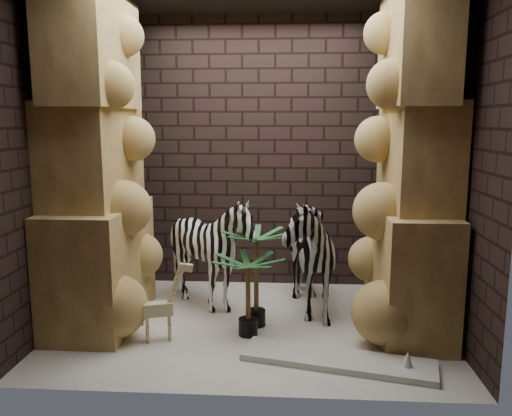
# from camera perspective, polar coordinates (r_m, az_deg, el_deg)

# --- Properties ---
(floor) EXTENTS (3.50, 3.50, 0.00)m
(floor) POSITION_cam_1_polar(r_m,az_deg,el_deg) (4.87, -0.62, -12.85)
(floor) COLOR beige
(floor) RESTS_ON ground
(wall_back) EXTENTS (3.50, 0.00, 3.50)m
(wall_back) POSITION_cam_1_polar(r_m,az_deg,el_deg) (5.75, 0.28, 6.04)
(wall_back) COLOR black
(wall_back) RESTS_ON ground
(wall_front) EXTENTS (3.50, 0.00, 3.50)m
(wall_front) POSITION_cam_1_polar(r_m,az_deg,el_deg) (3.27, -2.29, 3.27)
(wall_front) COLOR black
(wall_front) RESTS_ON ground
(wall_left) EXTENTS (0.00, 3.00, 3.00)m
(wall_left) POSITION_cam_1_polar(r_m,az_deg,el_deg) (4.96, -21.33, 4.80)
(wall_left) COLOR black
(wall_left) RESTS_ON ground
(wall_right) EXTENTS (0.00, 3.00, 3.00)m
(wall_right) POSITION_cam_1_polar(r_m,az_deg,el_deg) (4.71, 21.15, 4.59)
(wall_right) COLOR black
(wall_right) RESTS_ON ground
(rock_pillar_left) EXTENTS (0.68, 1.30, 3.00)m
(rock_pillar_left) POSITION_cam_1_polar(r_m,az_deg,el_deg) (4.82, -17.55, 4.89)
(rock_pillar_left) COLOR #D5B569
(rock_pillar_left) RESTS_ON floor
(rock_pillar_right) EXTENTS (0.58, 1.25, 3.00)m
(rock_pillar_right) POSITION_cam_1_polar(r_m,az_deg,el_deg) (4.63, 17.23, 4.73)
(rock_pillar_right) COLOR #D5B569
(rock_pillar_right) RESTS_ON floor
(zebra_right) EXTENTS (0.87, 1.29, 1.40)m
(zebra_right) POSITION_cam_1_polar(r_m,az_deg,el_deg) (5.04, 4.90, -3.73)
(zebra_right) COLOR white
(zebra_right) RESTS_ON floor
(zebra_left) EXTENTS (0.99, 1.20, 1.05)m
(zebra_left) POSITION_cam_1_polar(r_m,az_deg,el_deg) (5.12, -5.00, -5.50)
(zebra_left) COLOR white
(zebra_left) RESTS_ON floor
(giraffe_toy) EXTENTS (0.39, 0.23, 0.72)m
(giraffe_toy) POSITION_cam_1_polar(r_m,az_deg,el_deg) (4.49, -10.91, -10.06)
(giraffe_toy) COLOR beige
(giraffe_toy) RESTS_ON floor
(palm_front) EXTENTS (0.36, 0.36, 0.91)m
(palm_front) POSITION_cam_1_polar(r_m,az_deg,el_deg) (4.70, 0.03, -7.78)
(palm_front) COLOR #1A4D1E
(palm_front) RESTS_ON floor
(palm_back) EXTENTS (0.36, 0.36, 0.72)m
(palm_back) POSITION_cam_1_polar(r_m,az_deg,el_deg) (4.52, -0.89, -9.73)
(palm_back) COLOR #1A4D1E
(palm_back) RESTS_ON floor
(surfboard) EXTENTS (1.54, 0.70, 0.05)m
(surfboard) POSITION_cam_1_polar(r_m,az_deg,el_deg) (4.21, 9.06, -16.38)
(surfboard) COLOR silver
(surfboard) RESTS_ON floor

